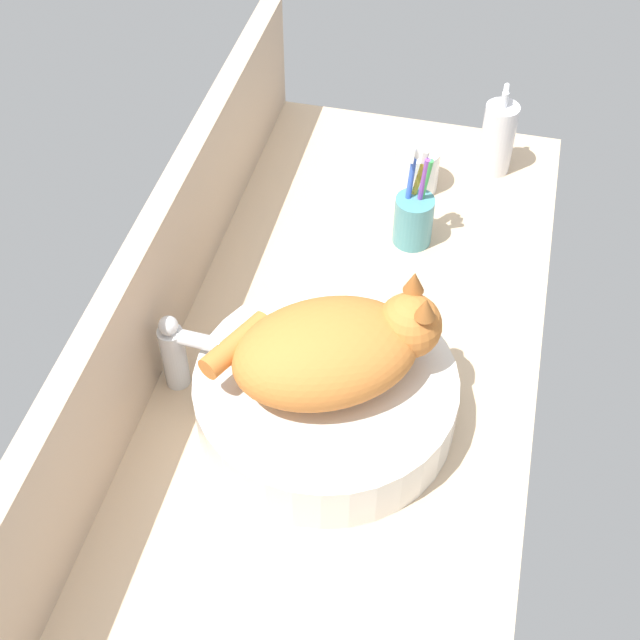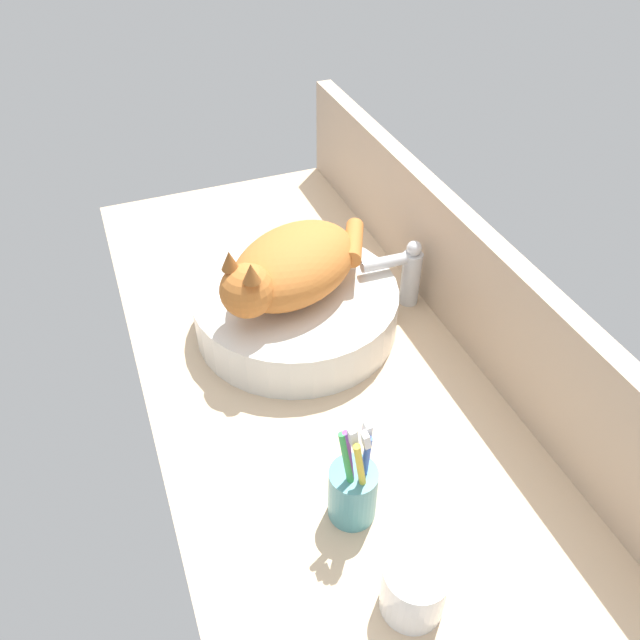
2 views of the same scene
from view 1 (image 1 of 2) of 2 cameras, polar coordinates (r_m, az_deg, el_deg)
The scene contains 8 objects.
ground_plane at distance 133.73cm, azimuth 1.20°, elevation -3.67°, with size 128.87×57.89×4.00cm, color #D1B28E.
backsplash_panel at distance 130.17cm, azimuth -10.45°, elevation 2.14°, with size 128.87×3.60×22.14cm, color tan.
sink_basin at distance 123.74cm, azimuth 0.14°, elevation -4.92°, with size 36.20×36.20×8.35cm, color silver.
cat at distance 116.26cm, azimuth 0.79°, elevation -1.80°, with size 27.07×30.12×14.00cm.
faucet at distance 126.38cm, azimuth -8.94°, elevation -1.94°, with size 3.60×11.84×13.60cm.
soap_dispenser at distance 164.81cm, azimuth 11.30°, elevation 11.36°, with size 5.96×5.96×16.70cm.
toothbrush_cup at distance 148.62cm, azimuth 6.02°, elevation 6.63°, with size 6.50×6.50×18.70cm.
water_glass at distance 160.61cm, azimuth 6.20°, elevation 9.49°, with size 7.82×7.82×8.09cm.
Camera 1 is at (-81.20, -16.50, 102.97)cm, focal length 50.00 mm.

